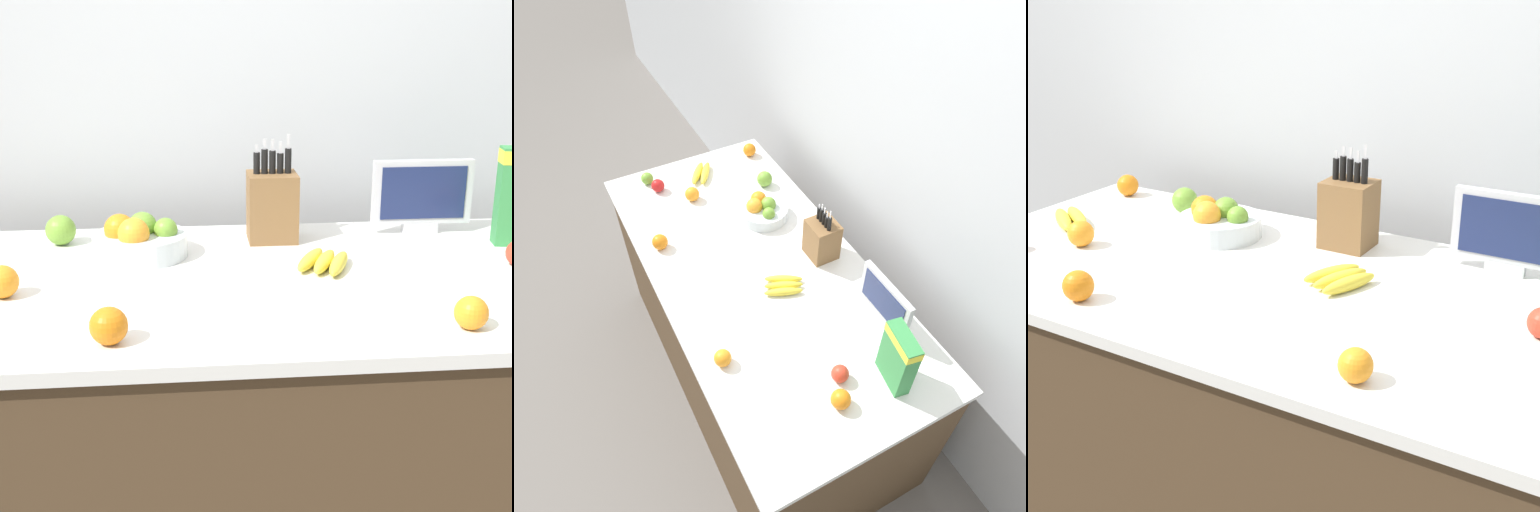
% 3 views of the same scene
% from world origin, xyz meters
% --- Properties ---
extents(wall_back, '(9.00, 0.06, 2.60)m').
position_xyz_m(wall_back, '(0.00, 0.67, 1.30)').
color(wall_back, silver).
rests_on(wall_back, ground_plane).
extents(counter, '(1.89, 0.91, 0.93)m').
position_xyz_m(counter, '(0.00, 0.00, 0.47)').
color(counter, '#4C3823').
rests_on(counter, ground_plane).
extents(knife_block, '(0.13, 0.12, 0.29)m').
position_xyz_m(knife_block, '(0.06, 0.30, 1.03)').
color(knife_block, brown).
rests_on(knife_block, counter).
extents(small_monitor, '(0.29, 0.03, 0.21)m').
position_xyz_m(small_monitor, '(0.49, 0.32, 1.05)').
color(small_monitor, '#B7B7BC').
rests_on(small_monitor, counter).
extents(fruit_bowl, '(0.24, 0.24, 0.11)m').
position_xyz_m(fruit_bowl, '(-0.30, 0.18, 0.97)').
color(fruit_bowl, silver).
rests_on(fruit_bowl, counter).
extents(banana_bunch_left, '(0.20, 0.18, 0.04)m').
position_xyz_m(banana_bunch_left, '(-0.75, 0.04, 0.95)').
color(banana_bunch_left, yellow).
rests_on(banana_bunch_left, counter).
extents(banana_bunch_right, '(0.17, 0.20, 0.03)m').
position_xyz_m(banana_bunch_right, '(0.16, 0.05, 0.95)').
color(banana_bunch_right, yellow).
rests_on(banana_bunch_right, counter).
extents(apple_front, '(0.08, 0.08, 0.08)m').
position_xyz_m(apple_front, '(-0.52, 0.30, 0.97)').
color(apple_front, '#6B9E33').
rests_on(apple_front, counter).
extents(orange_mid_right, '(0.07, 0.07, 0.07)m').
position_xyz_m(orange_mid_right, '(0.38, -0.34, 0.97)').
color(orange_mid_right, orange).
rests_on(orange_mid_right, counter).
extents(orange_mid_left, '(0.07, 0.07, 0.07)m').
position_xyz_m(orange_mid_left, '(-0.32, -0.34, 0.97)').
color(orange_mid_left, orange).
rests_on(orange_mid_left, counter).
extents(orange_by_cereal, '(0.07, 0.07, 0.07)m').
position_xyz_m(orange_by_cereal, '(-0.58, -0.08, 0.97)').
color(orange_by_cereal, orange).
rests_on(orange_by_cereal, counter).
extents(orange_back_center, '(0.07, 0.07, 0.07)m').
position_xyz_m(orange_back_center, '(-0.80, 0.36, 0.97)').
color(orange_back_center, orange).
rests_on(orange_back_center, counter).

